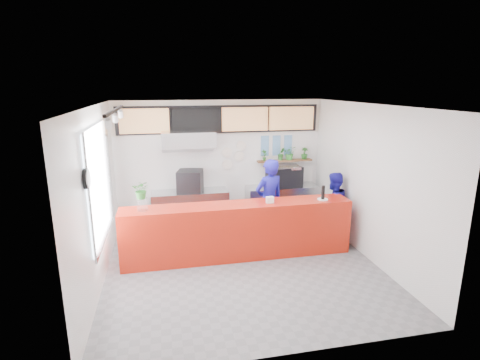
# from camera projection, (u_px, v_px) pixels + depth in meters

# --- Properties ---
(floor) EXTENTS (5.00, 5.00, 0.00)m
(floor) POSITION_uv_depth(u_px,v_px,m) (242.00, 265.00, 7.13)
(floor) COLOR slate
(floor) RESTS_ON ground
(ceiling) EXTENTS (5.00, 5.00, 0.00)m
(ceiling) POSITION_uv_depth(u_px,v_px,m) (243.00, 105.00, 6.39)
(ceiling) COLOR silver
(wall_back) EXTENTS (5.00, 0.00, 5.00)m
(wall_back) POSITION_uv_depth(u_px,v_px,m) (221.00, 162.00, 9.13)
(wall_back) COLOR white
(wall_back) RESTS_ON ground
(wall_left) EXTENTS (0.00, 5.00, 5.00)m
(wall_left) POSITION_uv_depth(u_px,v_px,m) (97.00, 198.00, 6.26)
(wall_left) COLOR white
(wall_left) RESTS_ON ground
(wall_right) EXTENTS (0.00, 5.00, 5.00)m
(wall_right) POSITION_uv_depth(u_px,v_px,m) (368.00, 182.00, 7.26)
(wall_right) COLOR white
(wall_right) RESTS_ON ground
(service_counter) EXTENTS (4.50, 0.60, 1.10)m
(service_counter) POSITION_uv_depth(u_px,v_px,m) (238.00, 231.00, 7.37)
(service_counter) COLOR #B61E0D
(service_counter) RESTS_ON ground
(cream_band) EXTENTS (5.00, 0.02, 0.80)m
(cream_band) POSITION_uv_depth(u_px,v_px,m) (220.00, 117.00, 8.85)
(cream_band) COLOR beige
(cream_band) RESTS_ON wall_back
(prep_bench) EXTENTS (1.80, 0.60, 0.90)m
(prep_bench) POSITION_uv_depth(u_px,v_px,m) (190.00, 209.00, 8.94)
(prep_bench) COLOR #B2B5BA
(prep_bench) RESTS_ON ground
(panini_oven) EXTENTS (0.68, 0.68, 0.50)m
(panini_oven) POSITION_uv_depth(u_px,v_px,m) (190.00, 181.00, 8.78)
(panini_oven) COLOR black
(panini_oven) RESTS_ON prep_bench
(extraction_hood) EXTENTS (1.20, 0.70, 0.35)m
(extraction_hood) POSITION_uv_depth(u_px,v_px,m) (188.00, 139.00, 8.48)
(extraction_hood) COLOR #B2B5BA
(extraction_hood) RESTS_ON ceiling
(hood_lip) EXTENTS (1.20, 0.69, 0.31)m
(hood_lip) POSITION_uv_depth(u_px,v_px,m) (188.00, 148.00, 8.53)
(hood_lip) COLOR #B2B5BA
(hood_lip) RESTS_ON ceiling
(right_bench) EXTENTS (1.80, 0.60, 0.90)m
(right_bench) POSITION_uv_depth(u_px,v_px,m) (282.00, 203.00, 9.40)
(right_bench) COLOR #B2B5BA
(right_bench) RESTS_ON ground
(espresso_machine) EXTENTS (0.88, 0.71, 0.49)m
(espresso_machine) POSITION_uv_depth(u_px,v_px,m) (284.00, 176.00, 9.24)
(espresso_machine) COLOR black
(espresso_machine) RESTS_ON right_bench
(espresso_tray) EXTENTS (0.77, 0.57, 0.07)m
(espresso_tray) POSITION_uv_depth(u_px,v_px,m) (284.00, 167.00, 9.18)
(espresso_tray) COLOR silver
(espresso_tray) RESTS_ON espresso_machine
(herb_shelf) EXTENTS (1.40, 0.18, 0.04)m
(herb_shelf) POSITION_uv_depth(u_px,v_px,m) (285.00, 161.00, 9.35)
(herb_shelf) COLOR brown
(herb_shelf) RESTS_ON wall_back
(menu_board_far_left) EXTENTS (1.10, 0.10, 0.55)m
(menu_board_far_left) POSITION_uv_depth(u_px,v_px,m) (144.00, 121.00, 8.41)
(menu_board_far_left) COLOR tan
(menu_board_far_left) RESTS_ON wall_back
(menu_board_mid_left) EXTENTS (1.10, 0.10, 0.55)m
(menu_board_mid_left) POSITION_uv_depth(u_px,v_px,m) (196.00, 120.00, 8.64)
(menu_board_mid_left) COLOR black
(menu_board_mid_left) RESTS_ON wall_back
(menu_board_mid_right) EXTENTS (1.10, 0.10, 0.55)m
(menu_board_mid_right) POSITION_uv_depth(u_px,v_px,m) (245.00, 119.00, 8.87)
(menu_board_mid_right) COLOR tan
(menu_board_mid_right) RESTS_ON wall_back
(menu_board_far_right) EXTENTS (1.10, 0.10, 0.55)m
(menu_board_far_right) POSITION_uv_depth(u_px,v_px,m) (291.00, 118.00, 9.10)
(menu_board_far_right) COLOR tan
(menu_board_far_right) RESTS_ON wall_back
(soffit) EXTENTS (4.80, 0.04, 0.65)m
(soffit) POSITION_uv_depth(u_px,v_px,m) (221.00, 119.00, 8.83)
(soffit) COLOR black
(soffit) RESTS_ON wall_back
(window_pane) EXTENTS (0.04, 2.20, 1.90)m
(window_pane) POSITION_uv_depth(u_px,v_px,m) (100.00, 182.00, 6.50)
(window_pane) COLOR silver
(window_pane) RESTS_ON wall_left
(window_frame) EXTENTS (0.03, 2.30, 2.00)m
(window_frame) POSITION_uv_depth(u_px,v_px,m) (102.00, 182.00, 6.51)
(window_frame) COLOR #B2B5BA
(window_frame) RESTS_ON wall_left
(wall_clock_rim) EXTENTS (0.05, 0.30, 0.30)m
(wall_clock_rim) POSITION_uv_depth(u_px,v_px,m) (86.00, 179.00, 5.28)
(wall_clock_rim) COLOR black
(wall_clock_rim) RESTS_ON wall_left
(wall_clock_face) EXTENTS (0.02, 0.26, 0.26)m
(wall_clock_face) POSITION_uv_depth(u_px,v_px,m) (88.00, 179.00, 5.29)
(wall_clock_face) COLOR white
(wall_clock_face) RESTS_ON wall_left
(track_rail) EXTENTS (0.05, 2.40, 0.04)m
(track_rail) POSITION_uv_depth(u_px,v_px,m) (115.00, 110.00, 5.99)
(track_rail) COLOR black
(track_rail) RESTS_ON ceiling
(dec_plate_a) EXTENTS (0.24, 0.03, 0.24)m
(dec_plate_a) POSITION_uv_depth(u_px,v_px,m) (227.00, 152.00, 9.07)
(dec_plate_a) COLOR silver
(dec_plate_a) RESTS_ON wall_back
(dec_plate_b) EXTENTS (0.24, 0.03, 0.24)m
(dec_plate_b) POSITION_uv_depth(u_px,v_px,m) (239.00, 156.00, 9.15)
(dec_plate_b) COLOR silver
(dec_plate_b) RESTS_ON wall_back
(dec_plate_c) EXTENTS (0.24, 0.03, 0.24)m
(dec_plate_c) POSITION_uv_depth(u_px,v_px,m) (227.00, 164.00, 9.14)
(dec_plate_c) COLOR silver
(dec_plate_c) RESTS_ON wall_back
(dec_plate_d) EXTENTS (0.24, 0.03, 0.24)m
(dec_plate_d) POSITION_uv_depth(u_px,v_px,m) (241.00, 146.00, 9.10)
(dec_plate_d) COLOR silver
(dec_plate_d) RESTS_ON wall_back
(photo_frame_a) EXTENTS (0.20, 0.02, 0.25)m
(photo_frame_a) POSITION_uv_depth(u_px,v_px,m) (265.00, 141.00, 9.21)
(photo_frame_a) COLOR #598CBF
(photo_frame_a) RESTS_ON wall_back
(photo_frame_b) EXTENTS (0.20, 0.02, 0.25)m
(photo_frame_b) POSITION_uv_depth(u_px,v_px,m) (277.00, 141.00, 9.27)
(photo_frame_b) COLOR #598CBF
(photo_frame_b) RESTS_ON wall_back
(photo_frame_c) EXTENTS (0.20, 0.02, 0.25)m
(photo_frame_c) POSITION_uv_depth(u_px,v_px,m) (288.00, 140.00, 9.33)
(photo_frame_c) COLOR #598CBF
(photo_frame_c) RESTS_ON wall_back
(photo_frame_d) EXTENTS (0.20, 0.02, 0.25)m
(photo_frame_d) POSITION_uv_depth(u_px,v_px,m) (265.00, 151.00, 9.27)
(photo_frame_d) COLOR #598CBF
(photo_frame_d) RESTS_ON wall_back
(photo_frame_e) EXTENTS (0.20, 0.02, 0.25)m
(photo_frame_e) POSITION_uv_depth(u_px,v_px,m) (276.00, 150.00, 9.33)
(photo_frame_e) COLOR #598CBF
(photo_frame_e) RESTS_ON wall_back
(photo_frame_f) EXTENTS (0.20, 0.02, 0.25)m
(photo_frame_f) POSITION_uv_depth(u_px,v_px,m) (288.00, 150.00, 9.39)
(photo_frame_f) COLOR #598CBF
(photo_frame_f) RESTS_ON wall_back
(staff_center) EXTENTS (0.77, 0.62, 1.84)m
(staff_center) POSITION_uv_depth(u_px,v_px,m) (269.00, 201.00, 8.03)
(staff_center) COLOR #191697
(staff_center) RESTS_ON ground
(staff_right) EXTENTS (0.88, 0.78, 1.51)m
(staff_right) POSITION_uv_depth(u_px,v_px,m) (333.00, 206.00, 8.21)
(staff_right) COLOR #191697
(staff_right) RESTS_ON ground
(herb_a) EXTENTS (0.18, 0.15, 0.28)m
(herb_a) POSITION_uv_depth(u_px,v_px,m) (264.00, 155.00, 9.21)
(herb_a) COLOR #296E26
(herb_a) RESTS_ON herb_shelf
(herb_b) EXTENTS (0.19, 0.16, 0.32)m
(herb_b) POSITION_uv_depth(u_px,v_px,m) (281.00, 154.00, 9.29)
(herb_b) COLOR #296E26
(herb_b) RESTS_ON herb_shelf
(herb_c) EXTENTS (0.35, 0.32, 0.34)m
(herb_c) POSITION_uv_depth(u_px,v_px,m) (290.00, 153.00, 9.33)
(herb_c) COLOR #296E26
(herb_c) RESTS_ON herb_shelf
(herb_d) EXTENTS (0.18, 0.16, 0.29)m
(herb_d) POSITION_uv_depth(u_px,v_px,m) (304.00, 153.00, 9.42)
(herb_d) COLOR #296E26
(herb_d) RESTS_ON herb_shelf
(glass_vase) EXTENTS (0.23, 0.23, 0.24)m
(glass_vase) POSITION_uv_depth(u_px,v_px,m) (142.00, 204.00, 6.84)
(glass_vase) COLOR white
(glass_vase) RESTS_ON service_counter
(basil_vase) EXTENTS (0.35, 0.31, 0.34)m
(basil_vase) POSITION_uv_depth(u_px,v_px,m) (142.00, 190.00, 6.78)
(basil_vase) COLOR #296E26
(basil_vase) RESTS_ON glass_vase
(napkin_holder) EXTENTS (0.15, 0.09, 0.13)m
(napkin_holder) POSITION_uv_depth(u_px,v_px,m) (270.00, 200.00, 7.29)
(napkin_holder) COLOR white
(napkin_holder) RESTS_ON service_counter
(white_plate) EXTENTS (0.23, 0.23, 0.02)m
(white_plate) POSITION_uv_depth(u_px,v_px,m) (323.00, 199.00, 7.51)
(white_plate) COLOR white
(white_plate) RESTS_ON service_counter
(pepper_mill) EXTENTS (0.08, 0.08, 0.28)m
(pepper_mill) POSITION_uv_depth(u_px,v_px,m) (323.00, 192.00, 7.47)
(pepper_mill) COLOR black
(pepper_mill) RESTS_ON white_plate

